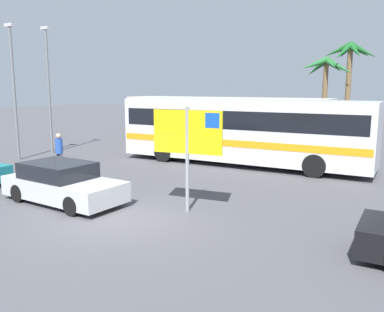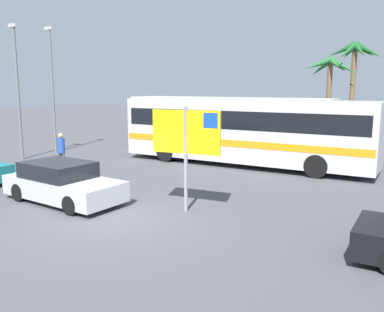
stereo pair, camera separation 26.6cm
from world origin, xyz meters
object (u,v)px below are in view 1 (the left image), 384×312
(bus_front_coach, at_px, (242,129))
(car_silver, at_px, (62,183))
(bus_rear_coach, at_px, (224,121))
(ferry_sign, at_px, (189,136))
(pedestrian_by_bus, at_px, (59,149))

(bus_front_coach, relative_size, car_silver, 2.79)
(car_silver, bearing_deg, bus_rear_coach, 93.69)
(car_silver, bearing_deg, bus_front_coach, 77.91)
(bus_rear_coach, xyz_separation_m, ferry_sign, (4.03, -11.24, 0.54))
(car_silver, relative_size, pedestrian_by_bus, 2.51)
(ferry_sign, height_order, pedestrian_by_bus, ferry_sign)
(ferry_sign, distance_m, car_silver, 4.62)
(car_silver, xyz_separation_m, pedestrian_by_bus, (-3.79, 3.40, 0.40))
(pedestrian_by_bus, bearing_deg, car_silver, 46.46)
(ferry_sign, xyz_separation_m, pedestrian_by_bus, (-7.94, 2.25, -1.29))
(bus_front_coach, height_order, ferry_sign, ferry_sign)
(ferry_sign, bearing_deg, bus_front_coach, 94.59)
(pedestrian_by_bus, bearing_deg, ferry_sign, 72.47)
(bus_rear_coach, height_order, pedestrian_by_bus, bus_rear_coach)
(bus_rear_coach, xyz_separation_m, car_silver, (-0.12, -12.39, -1.15))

